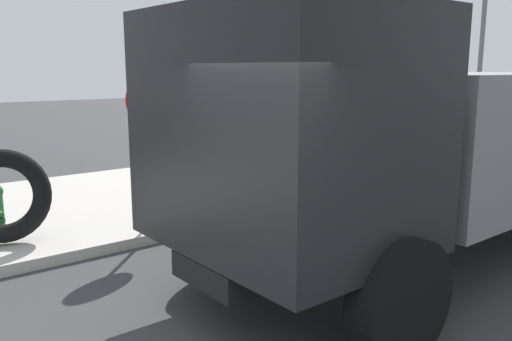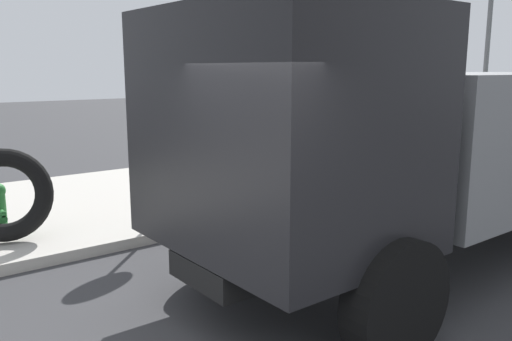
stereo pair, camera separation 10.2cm
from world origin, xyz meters
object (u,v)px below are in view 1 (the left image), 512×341
dump_truck_gray (424,139)px  street_light_pole (483,25)px  loose_tire (2,196)px  stop_sign (150,121)px

dump_truck_gray → street_light_pole: size_ratio=1.03×
loose_tire → street_light_pole: bearing=-0.6°
stop_sign → dump_truck_gray: size_ratio=0.32×
street_light_pole → dump_truck_gray: bearing=-154.6°
stop_sign → street_light_pole: size_ratio=0.33×
stop_sign → dump_truck_gray: (2.02, -3.29, -0.09)m
street_light_pole → loose_tire: bearing=179.4°
stop_sign → street_light_pole: (9.57, 0.29, 1.84)m
loose_tire → dump_truck_gray: bearing=-42.5°
loose_tire → street_light_pole: 11.90m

